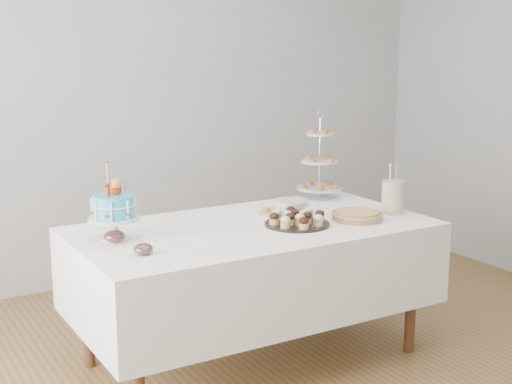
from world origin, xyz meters
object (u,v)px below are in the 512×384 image
birthday_cake (114,219)px  jam_bowl_a (143,249)px  plate_stack (291,207)px  cupcake_tray (297,218)px  utensil_pitcher (393,196)px  pastry_plate (280,212)px  table (253,266)px  pie (357,215)px  jam_bowl_b (114,236)px  tiered_stand (320,162)px

birthday_cake → jam_bowl_a: birthday_cake is taller
plate_stack → cupcake_tray: bearing=-116.8°
birthday_cake → utensil_pitcher: 1.60m
birthday_cake → utensil_pitcher: (1.58, -0.26, -0.01)m
pastry_plate → birthday_cake: bearing=-178.2°
cupcake_tray → table: bearing=151.2°
pie → jam_bowl_b: (-1.32, 0.25, 0.00)m
pie → tiered_stand: (0.16, 0.58, 0.20)m
cupcake_tray → tiered_stand: 0.75m
cupcake_tray → tiered_stand: tiered_stand is taller
pie → tiered_stand: tiered_stand is taller
table → jam_bowl_a: 0.78m
jam_bowl_b → pastry_plate: bearing=3.6°
jam_bowl_a → utensil_pitcher: size_ratio=0.32×
tiered_stand → plate_stack: 0.51m
table → utensil_pitcher: (0.84, -0.16, 0.33)m
jam_bowl_a → jam_bowl_b: 0.27m
tiered_stand → jam_bowl_b: tiered_stand is taller
table → jam_bowl_b: (-0.76, 0.06, 0.26)m
cupcake_tray → jam_bowl_a: (-0.92, -0.09, -0.01)m
cupcake_tray → jam_bowl_b: cupcake_tray is taller
tiered_stand → pastry_plate: bearing=-149.6°
cupcake_tray → tiered_stand: bearing=45.1°
jam_bowl_a → tiered_stand: bearing=22.9°
birthday_cake → jam_bowl_a: bearing=-104.6°
jam_bowl_b → tiered_stand: bearing=12.9°
jam_bowl_a → pie: bearing=1.0°
birthday_cake → tiered_stand: bearing=-8.5°
table → utensil_pitcher: 0.92m
birthday_cake → jam_bowl_b: bearing=-133.6°
cupcake_tray → pie: size_ratio=1.21×
plate_stack → utensil_pitcher: utensil_pitcher is taller
birthday_cake → utensil_pitcher: birthday_cake is taller
cupcake_tray → tiered_stand: size_ratio=0.64×
pie → jam_bowl_a: size_ratio=3.17×
birthday_cake → utensil_pitcher: size_ratio=1.37×
tiered_stand → plate_stack: tiered_stand is taller
cupcake_tray → pie: 0.36m
pie → jam_bowl_a: 1.28m
pie → utensil_pitcher: 0.29m
birthday_cake → tiered_stand: (1.46, 0.31, 0.12)m
pastry_plate → jam_bowl_b: jam_bowl_b is taller
tiered_stand → pastry_plate: (-0.47, -0.27, -0.21)m
tiered_stand → utensil_pitcher: 0.59m
tiered_stand → jam_bowl_a: (-1.43, -0.61, -0.20)m
cupcake_tray → plate_stack: 0.27m
cupcake_tray → utensil_pitcher: utensil_pitcher is taller
cupcake_tray → jam_bowl_b: bearing=169.6°
tiered_stand → plate_stack: bearing=-145.2°
birthday_cake → cupcake_tray: birthday_cake is taller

